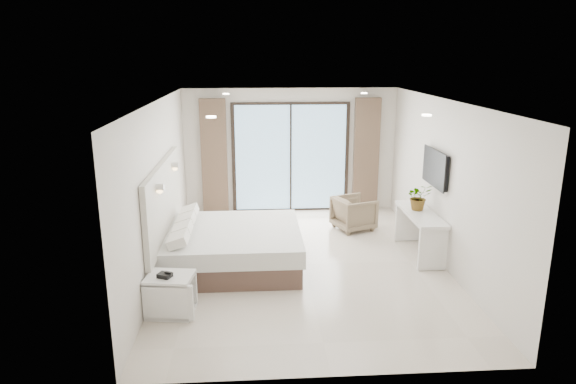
# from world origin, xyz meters

# --- Properties ---
(ground) EXTENTS (6.20, 6.20, 0.00)m
(ground) POSITION_xyz_m (0.00, 0.00, 0.00)
(ground) COLOR beige
(ground) RESTS_ON ground
(room_shell) EXTENTS (4.62, 6.22, 2.72)m
(room_shell) POSITION_xyz_m (-0.20, 0.76, 1.58)
(room_shell) COLOR silver
(room_shell) RESTS_ON ground
(bed) EXTENTS (2.22, 2.12, 0.76)m
(bed) POSITION_xyz_m (-1.20, 0.05, 0.32)
(bed) COLOR brown
(bed) RESTS_ON ground
(nightstand) EXTENTS (0.67, 0.58, 0.55)m
(nightstand) POSITION_xyz_m (-1.95, -1.55, 0.28)
(nightstand) COLOR white
(nightstand) RESTS_ON ground
(phone) EXTENTS (0.21, 0.19, 0.06)m
(phone) POSITION_xyz_m (-2.00, -1.60, 0.58)
(phone) COLOR black
(phone) RESTS_ON nightstand
(console_desk) EXTENTS (0.48, 1.52, 0.77)m
(console_desk) POSITION_xyz_m (2.04, 0.30, 0.56)
(console_desk) COLOR white
(console_desk) RESTS_ON ground
(plant) EXTENTS (0.45, 0.49, 0.36)m
(plant) POSITION_xyz_m (2.04, 0.46, 0.95)
(plant) COLOR #33662D
(plant) RESTS_ON console_desk
(armchair) EXTENTS (0.87, 0.90, 0.73)m
(armchair) POSITION_xyz_m (1.17, 1.71, 0.36)
(armchair) COLOR #7B6950
(armchair) RESTS_ON ground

